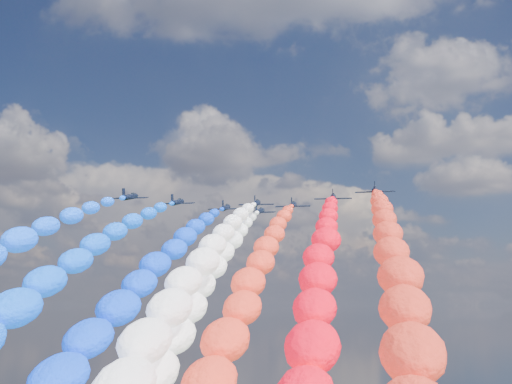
# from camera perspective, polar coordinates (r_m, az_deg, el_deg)

# --- Properties ---
(jet_0) EXTENTS (8.37, 11.47, 4.79)m
(jet_0) POSITION_cam_1_polar(r_m,az_deg,el_deg) (148.81, -10.94, -0.42)
(jet_0) COLOR black
(jet_1) EXTENTS (8.56, 11.61, 4.79)m
(jet_1) POSITION_cam_1_polar(r_m,az_deg,el_deg) (154.81, -6.88, -0.89)
(jet_1) COLOR black
(trail_1) EXTENTS (6.45, 116.89, 48.81)m
(trail_1) POSITION_cam_1_polar(r_m,az_deg,el_deg) (96.64, -16.71, -8.40)
(trail_1) COLOR blue
(jet_2) EXTENTS (8.66, 11.69, 4.79)m
(jet_2) POSITION_cam_1_polar(r_m,az_deg,el_deg) (162.59, -2.66, -1.38)
(jet_2) COLOR black
(trail_2) EXTENTS (6.45, 116.89, 48.81)m
(trail_2) POSITION_cam_1_polar(r_m,az_deg,el_deg) (102.79, -9.33, -8.74)
(trail_2) COLOR #0937DA
(jet_3) EXTENTS (8.87, 11.83, 4.79)m
(jet_3) POSITION_cam_1_polar(r_m,az_deg,el_deg) (155.32, 0.05, -0.99)
(jet_3) COLOR black
(trail_3) EXTENTS (6.45, 116.89, 48.81)m
(trail_3) POSITION_cam_1_polar(r_m,az_deg,el_deg) (94.70, -5.40, -8.74)
(trail_3) COLOR white
(jet_4) EXTENTS (9.03, 11.95, 4.79)m
(jet_4) POSITION_cam_1_polar(r_m,az_deg,el_deg) (168.44, 0.30, -1.69)
(jet_4) COLOR black
(trail_4) EXTENTS (6.45, 116.89, 48.81)m
(trail_4) POSITION_cam_1_polar(r_m,az_deg,el_deg) (107.86, -4.33, -8.89)
(trail_4) COLOR white
(jet_5) EXTENTS (8.44, 11.53, 4.79)m
(jet_5) POSITION_cam_1_polar(r_m,az_deg,el_deg) (158.31, 3.25, -1.14)
(jet_5) COLOR black
(trail_5) EXTENTS (6.45, 116.89, 48.81)m
(trail_5) POSITION_cam_1_polar(r_m,az_deg,el_deg) (97.06, 0.02, -8.81)
(trail_5) COLOR red
(jet_6) EXTENTS (8.58, 11.62, 4.79)m
(jet_6) POSITION_cam_1_polar(r_m,az_deg,el_deg) (147.87, 6.73, -0.47)
(jet_6) COLOR black
(trail_6) EXTENTS (6.45, 116.89, 48.81)m
(trail_6) POSITION_cam_1_polar(r_m,az_deg,el_deg) (86.13, 5.65, -8.63)
(trail_6) COLOR #F5061B
(jet_7) EXTENTS (8.76, 11.75, 4.79)m
(jet_7) POSITION_cam_1_polar(r_m,az_deg,el_deg) (140.35, 10.31, 0.13)
(jet_7) COLOR black
(trail_7) EXTENTS (6.45, 116.89, 48.81)m
(trail_7) POSITION_cam_1_polar(r_m,az_deg,el_deg) (78.51, 12.03, -8.35)
(trail_7) COLOR red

